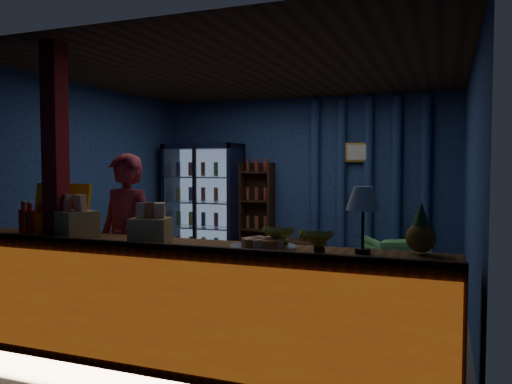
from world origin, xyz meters
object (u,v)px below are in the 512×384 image
table_lamp (363,201)px  pastry_tray (263,245)px  green_chair (395,261)px  shopkeeper (126,242)px

table_lamp → pastry_tray: bearing=-173.7°
green_chair → table_lamp: bearing=64.3°
shopkeeper → green_chair: (2.19, 2.75, -0.52)m
shopkeeper → green_chair: bearing=57.4°
shopkeeper → pastry_tray: bearing=-13.4°
shopkeeper → green_chair: 3.56m
green_chair → table_lamp: table_lamp is taller
green_chair → table_lamp: (0.08, -3.22, 0.99)m
green_chair → pastry_tray: size_ratio=1.44×
shopkeeper → green_chair: shopkeeper is taller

